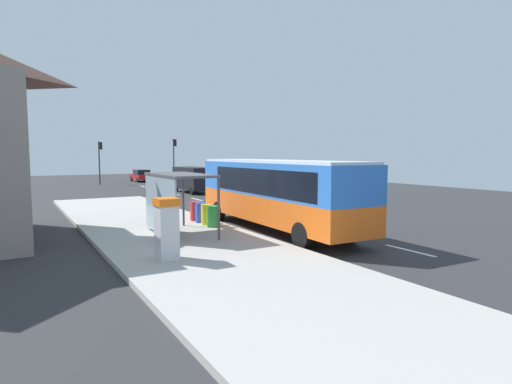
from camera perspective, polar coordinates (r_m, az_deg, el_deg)
name	(u,v)px	position (r m, az deg, el deg)	size (l,w,h in m)	color
ground_plane	(194,200)	(32.63, -8.41, -1.06)	(56.00, 92.00, 0.04)	#2D2D30
sidewalk_platform	(161,231)	(19.27, -12.72, -5.11)	(6.20, 30.00, 0.18)	#ADAAA3
lane_stripe_seg_0	(410,251)	(16.33, 20.07, -7.45)	(0.16, 2.20, 0.01)	silver
lane_stripe_seg_1	(321,229)	(19.81, 8.82, -5.01)	(0.16, 2.20, 0.01)	silver
lane_stripe_seg_2	(265,216)	(23.84, 1.21, -3.23)	(0.16, 2.20, 0.01)	silver
lane_stripe_seg_3	(226,206)	(28.19, -4.12, -1.94)	(0.16, 2.20, 0.01)	silver
lane_stripe_seg_4	(197,199)	(32.72, -8.00, -1.00)	(0.16, 2.20, 0.01)	silver
lane_stripe_seg_5	(175,194)	(37.37, -10.92, -0.28)	(0.16, 2.20, 0.01)	silver
lane_stripe_seg_6	(158,190)	(42.10, -13.19, 0.28)	(0.16, 2.20, 0.01)	silver
lane_stripe_seg_7	(143,186)	(46.89, -15.00, 0.72)	(0.16, 2.20, 0.01)	silver
bus	(276,190)	(19.13, 2.67, 0.23)	(2.86, 11.08, 3.21)	orange
white_van	(193,178)	(38.54, -8.53, 1.91)	(2.07, 5.22, 2.30)	black
sedan_near	(141,175)	(55.44, -15.27, 2.19)	(1.87, 4.42, 1.52)	#A51919
ticket_machine	(167,228)	(13.50, -11.99, -4.81)	(0.66, 0.76, 1.94)	silver
recycling_bin_green	(213,216)	(19.30, -5.85, -3.29)	(0.52, 0.52, 0.95)	green
recycling_bin_yellow	(207,214)	(19.93, -6.69, -3.03)	(0.52, 0.52, 0.95)	yellow
recycling_bin_blue	(201,213)	(20.57, -7.48, -2.79)	(0.52, 0.52, 0.95)	blue
recycling_bin_red	(195,211)	(21.21, -8.21, -2.56)	(0.52, 0.52, 0.95)	red
traffic_light_near_side	(174,154)	(52.95, -10.99, 5.13)	(0.49, 0.28, 5.36)	#2D2D2D
traffic_light_far_side	(100,156)	(51.53, -20.36, 4.61)	(0.49, 0.28, 4.93)	#2D2D2D
bus_shelter	(173,188)	(17.44, -11.23, 0.51)	(1.80, 4.00, 2.50)	#4C4C51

